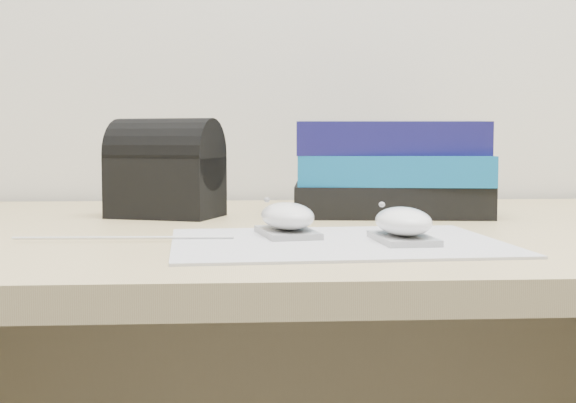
{
  "coord_description": "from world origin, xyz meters",
  "views": [
    {
      "loc": [
        -0.12,
        0.59,
        0.84
      ],
      "look_at": [
        -0.06,
        1.44,
        0.77
      ],
      "focal_mm": 50.0,
      "sensor_mm": 36.0,
      "label": 1
    }
  ],
  "objects": [
    {
      "name": "book_stack",
      "position": [
        0.1,
        1.72,
        0.79
      ],
      "size": [
        0.29,
        0.24,
        0.13
      ],
      "color": "black",
      "rests_on": "desk"
    },
    {
      "name": "mouse_front",
      "position": [
        0.05,
        1.39,
        0.75
      ],
      "size": [
        0.06,
        0.1,
        0.04
      ],
      "color": "#A0A0A2",
      "rests_on": "mousepad"
    },
    {
      "name": "pouch",
      "position": [
        -0.22,
        1.69,
        0.8
      ],
      "size": [
        0.17,
        0.14,
        0.13
      ],
      "color": "black",
      "rests_on": "desk"
    },
    {
      "name": "mousepad",
      "position": [
        -0.02,
        1.4,
        0.73
      ],
      "size": [
        0.35,
        0.28,
        0.0
      ],
      "primitive_type": "cube",
      "rotation": [
        0.0,
        0.0,
        0.06
      ],
      "color": "#96969E",
      "rests_on": "desk"
    },
    {
      "name": "desk",
      "position": [
        0.0,
        1.64,
        0.5
      ],
      "size": [
        1.6,
        0.8,
        0.73
      ],
      "color": "tan",
      "rests_on": "ground"
    },
    {
      "name": "mouse_rear",
      "position": [
        -0.07,
        1.45,
        0.75
      ],
      "size": [
        0.07,
        0.11,
        0.04
      ],
      "color": "#959598",
      "rests_on": "mousepad"
    },
    {
      "name": "usb_cable",
      "position": [
        -0.24,
        1.43,
        0.73
      ],
      "size": [
        0.23,
        0.01,
        0.0
      ],
      "primitive_type": "cylinder",
      "rotation": [
        0.0,
        1.57,
        -0.03
      ],
      "color": "silver",
      "rests_on": "mousepad"
    }
  ]
}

